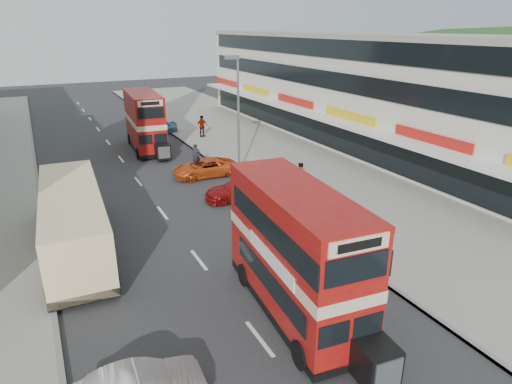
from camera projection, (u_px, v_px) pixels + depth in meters
ground at (290, 378)px, 13.31m from camera, size 160.00×160.00×0.00m
road_surface at (138, 181)px, 30.03m from camera, size 12.00×90.00×0.01m
pavement_right at (291, 158)px, 35.06m from camera, size 12.00×90.00×0.15m
kerb_left at (39, 195)px, 27.45m from camera, size 0.20×90.00×0.16m
kerb_right at (222, 168)px, 32.57m from camera, size 0.20×90.00×0.16m
commercial_row at (359, 89)px, 38.44m from camera, size 9.90×46.20×9.30m
street_lamp at (237, 108)px, 29.42m from camera, size 1.00×0.20×8.12m
bus_main at (296, 252)px, 15.61m from camera, size 2.95×8.57×4.63m
bus_second at (145, 121)px, 36.95m from camera, size 2.84×8.50×4.60m
coach at (73, 219)px, 20.33m from camera, size 3.09×10.28×2.69m
car_right_a at (241, 189)px, 26.78m from camera, size 4.64×2.37×1.29m
car_right_b at (205, 168)px, 30.85m from camera, size 4.55×2.23×1.25m
car_right_c at (155, 127)px, 42.81m from camera, size 4.17×1.69×1.42m
pedestrian_near at (300, 176)px, 28.01m from camera, size 0.70×0.54×1.74m
pedestrian_far at (202, 126)px, 41.15m from camera, size 1.23×0.70×1.98m
cyclist at (197, 163)px, 31.65m from camera, size 0.76×1.63×2.08m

